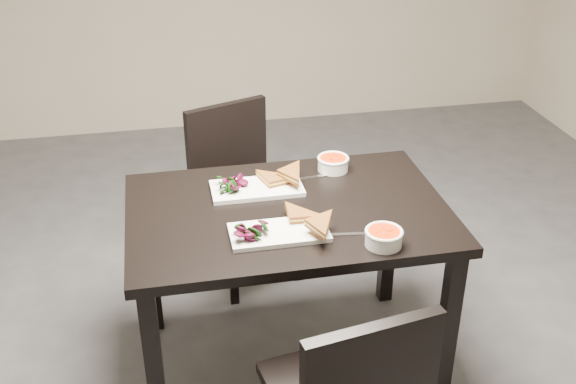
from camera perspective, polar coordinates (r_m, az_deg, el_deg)
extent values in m
plane|color=#47474C|center=(3.12, -0.87, -12.17)|extent=(5.00, 5.00, 0.00)
cube|color=black|center=(2.59, 0.00, -1.75)|extent=(1.20, 0.80, 0.04)
cube|color=black|center=(2.50, -11.00, -14.33)|extent=(0.06, 0.06, 0.71)
cube|color=black|center=(2.68, 13.09, -11.10)|extent=(0.06, 0.06, 0.71)
cube|color=black|center=(3.04, -11.38, -5.65)|extent=(0.06, 0.06, 0.71)
cube|color=black|center=(3.19, 8.35, -3.54)|extent=(0.06, 0.06, 0.71)
cube|color=black|center=(2.01, 6.91, -15.37)|extent=(0.42, 0.11, 0.40)
cube|color=black|center=(3.31, -3.42, -0.52)|extent=(0.54, 0.54, 0.04)
cube|color=black|center=(3.22, -4.57, -6.17)|extent=(0.05, 0.05, 0.41)
cube|color=black|center=(3.37, 0.87, -4.34)|extent=(0.05, 0.05, 0.41)
cube|color=black|center=(3.49, -7.33, -3.28)|extent=(0.05, 0.05, 0.41)
cube|color=black|center=(3.63, -2.20, -1.71)|extent=(0.05, 0.05, 0.41)
cube|color=black|center=(3.36, -5.10, 4.11)|extent=(0.41, 0.18, 0.40)
cube|color=white|center=(2.41, -0.75, -3.39)|extent=(0.35, 0.17, 0.02)
cylinder|color=white|center=(2.37, 7.94, -3.86)|extent=(0.13, 0.13, 0.05)
cylinder|color=#F23C0B|center=(2.36, 7.97, -3.42)|extent=(0.11, 0.11, 0.02)
torus|color=white|center=(2.36, 7.98, -3.27)|extent=(0.13, 0.13, 0.01)
cube|color=silver|center=(2.42, 4.39, -3.53)|extent=(0.18, 0.04, 0.00)
cube|color=white|center=(2.70, -2.60, 0.30)|extent=(0.36, 0.18, 0.02)
cylinder|color=white|center=(2.85, 3.75, 2.29)|extent=(0.13, 0.13, 0.05)
cylinder|color=#F23C0B|center=(2.84, 3.77, 2.68)|extent=(0.11, 0.11, 0.02)
torus|color=white|center=(2.84, 3.77, 2.81)|extent=(0.13, 0.13, 0.01)
cube|color=silver|center=(2.80, 2.04, 1.24)|extent=(0.18, 0.03, 0.00)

